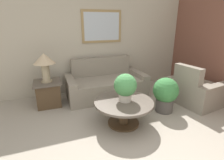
{
  "coord_description": "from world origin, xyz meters",
  "views": [
    {
      "loc": [
        -1.1,
        -1.55,
        1.81
      ],
      "look_at": [
        0.14,
        1.76,
        0.61
      ],
      "focal_mm": 28.0,
      "sensor_mm": 36.0,
      "label": 1
    }
  ],
  "objects_px": {
    "potted_plant_floor": "(165,93)",
    "coffee_table": "(124,107)",
    "potted_plant_on_table": "(125,86)",
    "side_table": "(48,93)",
    "table_lamp": "(44,62)",
    "couch_main": "(106,85)",
    "armchair": "(195,91)"
  },
  "relations": [
    {
      "from": "potted_plant_floor",
      "to": "coffee_table",
      "type": "bearing_deg",
      "value": -172.1
    },
    {
      "from": "potted_plant_on_table",
      "to": "side_table",
      "type": "bearing_deg",
      "value": 135.26
    },
    {
      "from": "table_lamp",
      "to": "couch_main",
      "type": "bearing_deg",
      "value": 2.67
    },
    {
      "from": "armchair",
      "to": "side_table",
      "type": "distance_m",
      "value": 3.32
    },
    {
      "from": "armchair",
      "to": "potted_plant_floor",
      "type": "height_order",
      "value": "armchair"
    },
    {
      "from": "potted_plant_floor",
      "to": "table_lamp",
      "type": "bearing_deg",
      "value": 153.03
    },
    {
      "from": "side_table",
      "to": "potted_plant_on_table",
      "type": "bearing_deg",
      "value": -44.74
    },
    {
      "from": "table_lamp",
      "to": "potted_plant_floor",
      "type": "relative_size",
      "value": 0.85
    },
    {
      "from": "armchair",
      "to": "potted_plant_floor",
      "type": "relative_size",
      "value": 1.52
    },
    {
      "from": "couch_main",
      "to": "coffee_table",
      "type": "bearing_deg",
      "value": -94.66
    },
    {
      "from": "potted_plant_floor",
      "to": "couch_main",
      "type": "bearing_deg",
      "value": 126.2
    },
    {
      "from": "couch_main",
      "to": "side_table",
      "type": "height_order",
      "value": "couch_main"
    },
    {
      "from": "couch_main",
      "to": "side_table",
      "type": "distance_m",
      "value": 1.37
    },
    {
      "from": "potted_plant_on_table",
      "to": "coffee_table",
      "type": "bearing_deg",
      "value": -154.08
    },
    {
      "from": "side_table",
      "to": "potted_plant_floor",
      "type": "distance_m",
      "value": 2.53
    },
    {
      "from": "coffee_table",
      "to": "potted_plant_on_table",
      "type": "distance_m",
      "value": 0.4
    },
    {
      "from": "armchair",
      "to": "potted_plant_on_table",
      "type": "distance_m",
      "value": 1.92
    },
    {
      "from": "couch_main",
      "to": "potted_plant_floor",
      "type": "bearing_deg",
      "value": -53.8
    },
    {
      "from": "potted_plant_on_table",
      "to": "potted_plant_floor",
      "type": "bearing_deg",
      "value": 7.38
    },
    {
      "from": "side_table",
      "to": "potted_plant_floor",
      "type": "relative_size",
      "value": 0.79
    },
    {
      "from": "coffee_table",
      "to": "potted_plant_floor",
      "type": "xyz_separation_m",
      "value": [
        0.99,
        0.14,
        0.07
      ]
    },
    {
      "from": "table_lamp",
      "to": "side_table",
      "type": "bearing_deg",
      "value": 0.0
    },
    {
      "from": "armchair",
      "to": "table_lamp",
      "type": "relative_size",
      "value": 1.78
    },
    {
      "from": "coffee_table",
      "to": "table_lamp",
      "type": "height_order",
      "value": "table_lamp"
    },
    {
      "from": "table_lamp",
      "to": "potted_plant_on_table",
      "type": "relative_size",
      "value": 1.25
    },
    {
      "from": "coffee_table",
      "to": "side_table",
      "type": "xyz_separation_m",
      "value": [
        -1.26,
        1.28,
        -0.05
      ]
    },
    {
      "from": "armchair",
      "to": "couch_main",
      "type": "bearing_deg",
      "value": 49.9
    },
    {
      "from": "couch_main",
      "to": "coffee_table",
      "type": "relative_size",
      "value": 1.82
    },
    {
      "from": "couch_main",
      "to": "potted_plant_on_table",
      "type": "height_order",
      "value": "potted_plant_on_table"
    },
    {
      "from": "armchair",
      "to": "table_lamp",
      "type": "height_order",
      "value": "table_lamp"
    },
    {
      "from": "coffee_table",
      "to": "side_table",
      "type": "relative_size",
      "value": 1.82
    },
    {
      "from": "couch_main",
      "to": "table_lamp",
      "type": "height_order",
      "value": "table_lamp"
    }
  ]
}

